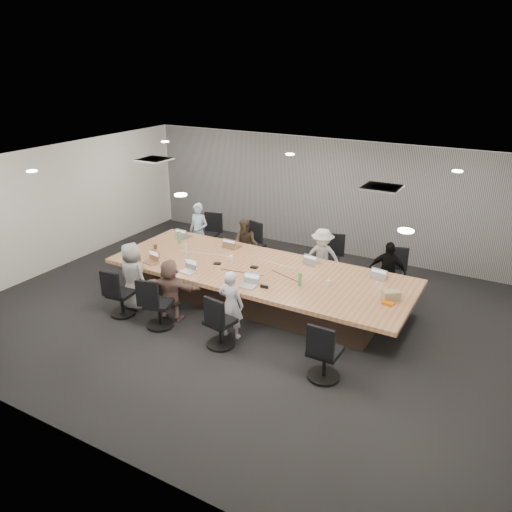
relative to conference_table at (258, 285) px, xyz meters
The scene contains 40 objects.
floor 0.64m from the conference_table, 90.00° to the right, with size 10.00×8.00×0.00m, color black.
ceiling 2.45m from the conference_table, 90.00° to the right, with size 10.00×8.00×0.00m, color white.
wall_back 3.64m from the conference_table, 90.00° to the left, with size 10.00×2.80×0.00m, color silver.
wall_front 4.61m from the conference_table, 90.00° to the right, with size 10.00×2.80×0.00m, color silver.
wall_left 5.12m from the conference_table, behind, with size 8.00×2.80×0.00m, color silver.
curtain 3.56m from the conference_table, 90.00° to the left, with size 9.80×0.04×2.80m, color gray.
conference_table is the anchor object (origin of this frame).
chair_0 2.93m from the conference_table, 144.59° to the left, with size 0.57×0.57×0.85m, color black, non-canonical shape.
chair_1 2.02m from the conference_table, 122.48° to the left, with size 0.51×0.51×0.76m, color black, non-canonical shape.
chair_2 1.87m from the conference_table, 65.33° to the left, with size 0.57×0.57×0.84m, color black, non-canonical shape.
chair_3 2.76m from the conference_table, 38.04° to the left, with size 0.51×0.51×0.75m, color black, non-canonical shape.
chair_4 2.64m from the conference_table, 139.99° to the right, with size 0.50×0.50×0.74m, color black, non-canonical shape.
chair_5 2.03m from the conference_table, 123.19° to the right, with size 0.52×0.52×0.77m, color black, non-canonical shape.
chair_6 1.71m from the conference_table, 82.99° to the right, with size 0.52×0.52×0.77m, color black, non-canonical shape.
chair_7 2.70m from the conference_table, 39.03° to the right, with size 0.54×0.54×0.79m, color black, non-canonical shape.
person_0 2.76m from the conference_table, 150.56° to the left, with size 0.51×0.33×1.39m, color #99B9D3.
laptop_0 2.55m from the conference_table, 161.51° to the left, with size 0.29×0.20×0.02m, color #B2B2B7.
person_1 1.74m from the conference_table, 128.72° to the left, with size 0.58×0.45×1.20m, color #392E22.
laptop_1 1.39m from the conference_table, 143.53° to the left, with size 0.33×0.23×0.02m, color #8C6647.
person_2 1.58m from the conference_table, 59.96° to the left, with size 0.84×0.48×1.30m, color #A7A7A7.
laptop_2 1.17m from the conference_table, 45.70° to the left, with size 0.31×0.21×0.02m, color #B2B2B7.
person_3 2.57m from the conference_table, 31.85° to the left, with size 0.74×0.31×1.26m, color black.
laptop_3 2.34m from the conference_table, 20.21° to the left, with size 0.30×0.21×0.02m, color #B2B2B7.
person_4 2.45m from the conference_table, 146.31° to the right, with size 0.66×0.43×1.34m, color gray.
laptop_4 2.21m from the conference_table, 158.45° to the right, with size 0.29×0.20×0.02m, color #8C6647.
person_5 1.76m from the conference_table, 129.48° to the right, with size 1.10×0.35×1.19m, color brown.
laptop_5 1.41m from the conference_table, 144.27° to the right, with size 0.30×0.20×0.02m, color #B2B2B7.
person_6 1.38m from the conference_table, 81.20° to the right, with size 0.46×0.30×1.26m, color silver.
laptop_6 0.90m from the conference_table, 75.36° to the right, with size 0.31×0.21×0.02m, color #B2B2B7.
bottle_green_left 2.30m from the conference_table, behind, with size 0.08×0.08×0.28m, color #4E9A4B.
bottle_green_right 1.16m from the conference_table, 16.32° to the right, with size 0.07×0.07×0.25m, color #4E9A4B.
bottle_clear 1.78m from the conference_table, behind, with size 0.07×0.07×0.23m, color silver.
cup_white_far 0.81m from the conference_table, behind, with size 0.08×0.08×0.10m, color white.
cup_white_near 1.52m from the conference_table, ahead, with size 0.07×0.07×0.09m, color white.
mug_brown 2.51m from the conference_table, behind, with size 0.08×0.08×0.10m, color brown.
mic_left 0.93m from the conference_table, 167.17° to the right, with size 0.14×0.09×0.03m, color black.
mic_right 0.37m from the conference_table, behind, with size 0.14×0.10×0.03m, color black.
stapler 0.94m from the conference_table, 53.97° to the right, with size 0.15×0.04×0.06m, color black.
canvas_bag 2.64m from the conference_table, ahead, with size 0.29×0.18×0.16m, color tan.
snack_packet 2.66m from the conference_table, ahead, with size 0.20×0.13×0.04m, color #D65E08.
Camera 1 is at (4.35, -7.32, 4.63)m, focal length 35.00 mm.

